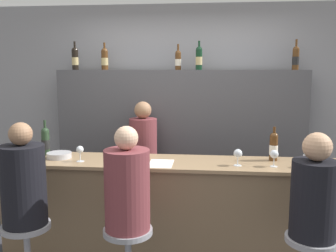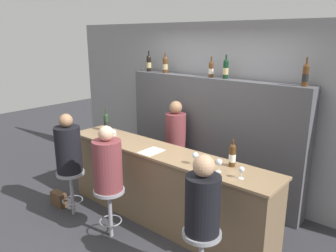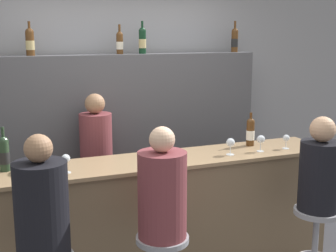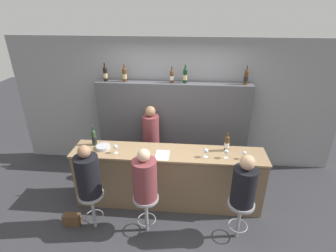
{
  "view_description": "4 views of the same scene",
  "coord_description": "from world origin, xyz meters",
  "px_view_note": "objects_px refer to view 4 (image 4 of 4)",
  "views": [
    {
      "loc": [
        0.32,
        -3.02,
        1.82
      ],
      "look_at": [
        -0.04,
        0.33,
        1.31
      ],
      "focal_mm": 40.0,
      "sensor_mm": 36.0,
      "label": 1
    },
    {
      "loc": [
        2.58,
        -2.65,
        2.41
      ],
      "look_at": [
        0.09,
        0.26,
        1.34
      ],
      "focal_mm": 35.0,
      "sensor_mm": 36.0,
      "label": 2
    },
    {
      "loc": [
        -1.37,
        -3.24,
        2.04
      ],
      "look_at": [
        0.08,
        0.34,
        1.26
      ],
      "focal_mm": 50.0,
      "sensor_mm": 36.0,
      "label": 3
    },
    {
      "loc": [
        0.31,
        -3.3,
        3.15
      ],
      "look_at": [
        -0.0,
        0.29,
        1.44
      ],
      "focal_mm": 28.0,
      "sensor_mm": 36.0,
      "label": 4
    }
  ],
  "objects_px": {
    "wine_glass_1": "(206,151)",
    "handbag": "(72,220)",
    "wine_glass_2": "(226,152)",
    "guest_seated_middle": "(145,178)",
    "wine_bottle_counter_1": "(227,143)",
    "bar_stool_right": "(240,210)",
    "wine_bottle_backbar_1": "(125,74)",
    "wine_glass_3": "(244,153)",
    "metal_bowl": "(103,147)",
    "guest_seated_left": "(88,174)",
    "bar_stool_middle": "(146,204)",
    "wine_glass_0": "(116,147)",
    "bar_stool_left": "(92,201)",
    "wine_bottle_counter_0": "(94,137)",
    "bartender": "(151,145)",
    "guest_seated_right": "(244,184)",
    "wine_bottle_backbar_3": "(185,75)",
    "wine_bottle_backbar_2": "(172,76)",
    "wine_bottle_backbar_4": "(246,77)",
    "wine_bottle_backbar_0": "(105,74)"
  },
  "relations": [
    {
      "from": "guest_seated_right",
      "to": "wine_bottle_backbar_2",
      "type": "bearing_deg",
      "value": 122.13
    },
    {
      "from": "bartender",
      "to": "wine_bottle_backbar_3",
      "type": "bearing_deg",
      "value": 31.0
    },
    {
      "from": "wine_bottle_counter_1",
      "to": "guest_seated_middle",
      "type": "xyz_separation_m",
      "value": [
        -1.19,
        -0.79,
        -0.16
      ]
    },
    {
      "from": "guest_seated_left",
      "to": "bar_stool_middle",
      "type": "height_order",
      "value": "guest_seated_left"
    },
    {
      "from": "metal_bowl",
      "to": "guest_seated_left",
      "type": "relative_size",
      "value": 0.29
    },
    {
      "from": "guest_seated_middle",
      "to": "wine_bottle_backbar_4",
      "type": "bearing_deg",
      "value": 48.58
    },
    {
      "from": "wine_bottle_backbar_1",
      "to": "wine_glass_3",
      "type": "distance_m",
      "value": 2.53
    },
    {
      "from": "wine_glass_2",
      "to": "guest_seated_left",
      "type": "bearing_deg",
      "value": -163.96
    },
    {
      "from": "wine_glass_3",
      "to": "handbag",
      "type": "distance_m",
      "value": 2.83
    },
    {
      "from": "wine_bottle_counter_1",
      "to": "guest_seated_middle",
      "type": "distance_m",
      "value": 1.43
    },
    {
      "from": "wine_bottle_backbar_3",
      "to": "wine_glass_2",
      "type": "relative_size",
      "value": 2.25
    },
    {
      "from": "wine_bottle_backbar_2",
      "to": "handbag",
      "type": "bearing_deg",
      "value": -128.53
    },
    {
      "from": "guest_seated_left",
      "to": "bar_stool_middle",
      "type": "relative_size",
      "value": 1.25
    },
    {
      "from": "wine_bottle_backbar_4",
      "to": "guest_seated_middle",
      "type": "height_order",
      "value": "wine_bottle_backbar_4"
    },
    {
      "from": "wine_glass_0",
      "to": "handbag",
      "type": "relative_size",
      "value": 0.55
    },
    {
      "from": "guest_seated_right",
      "to": "bar_stool_right",
      "type": "bearing_deg",
      "value": 153.43
    },
    {
      "from": "wine_glass_2",
      "to": "metal_bowl",
      "type": "relative_size",
      "value": 0.64
    },
    {
      "from": "wine_bottle_backbar_0",
      "to": "metal_bowl",
      "type": "distance_m",
      "value": 1.44
    },
    {
      "from": "wine_bottle_backbar_3",
      "to": "wine_glass_3",
      "type": "distance_m",
      "value": 1.76
    },
    {
      "from": "wine_bottle_backbar_1",
      "to": "wine_glass_0",
      "type": "bearing_deg",
      "value": -85.87
    },
    {
      "from": "wine_bottle_backbar_3",
      "to": "wine_glass_1",
      "type": "height_order",
      "value": "wine_bottle_backbar_3"
    },
    {
      "from": "wine_bottle_backbar_2",
      "to": "metal_bowl",
      "type": "bearing_deg",
      "value": -133.41
    },
    {
      "from": "bartender",
      "to": "metal_bowl",
      "type": "bearing_deg",
      "value": -132.71
    },
    {
      "from": "wine_bottle_counter_1",
      "to": "bar_stool_right",
      "type": "xyz_separation_m",
      "value": [
        0.16,
        -0.79,
        -0.63
      ]
    },
    {
      "from": "wine_bottle_backbar_4",
      "to": "wine_bottle_backbar_3",
      "type": "bearing_deg",
      "value": -180.0
    },
    {
      "from": "wine_bottle_backbar_2",
      "to": "wine_glass_0",
      "type": "height_order",
      "value": "wine_bottle_backbar_2"
    },
    {
      "from": "wine_glass_0",
      "to": "bar_stool_left",
      "type": "xyz_separation_m",
      "value": [
        -0.25,
        -0.56,
        -0.61
      ]
    },
    {
      "from": "bar_stool_right",
      "to": "guest_seated_left",
      "type": "bearing_deg",
      "value": -180.0
    },
    {
      "from": "wine_bottle_backbar_0",
      "to": "handbag",
      "type": "distance_m",
      "value": 2.57
    },
    {
      "from": "wine_bottle_backbar_3",
      "to": "guest_seated_middle",
      "type": "height_order",
      "value": "wine_bottle_backbar_3"
    },
    {
      "from": "wine_bottle_counter_0",
      "to": "guest_seated_middle",
      "type": "relative_size",
      "value": 0.44
    },
    {
      "from": "wine_glass_2",
      "to": "guest_seated_middle",
      "type": "relative_size",
      "value": 0.19
    },
    {
      "from": "wine_bottle_backbar_4",
      "to": "metal_bowl",
      "type": "height_order",
      "value": "wine_bottle_backbar_4"
    },
    {
      "from": "wine_glass_0",
      "to": "metal_bowl",
      "type": "distance_m",
      "value": 0.28
    },
    {
      "from": "wine_glass_1",
      "to": "handbag",
      "type": "bearing_deg",
      "value": -164.42
    },
    {
      "from": "metal_bowl",
      "to": "guest_seated_left",
      "type": "distance_m",
      "value": 0.68
    },
    {
      "from": "bar_stool_right",
      "to": "handbag",
      "type": "bearing_deg",
      "value": -180.0
    },
    {
      "from": "wine_bottle_backbar_4",
      "to": "wine_glass_2",
      "type": "distance_m",
      "value": 1.52
    },
    {
      "from": "wine_bottle_counter_0",
      "to": "wine_glass_3",
      "type": "relative_size",
      "value": 2.64
    },
    {
      "from": "guest_seated_middle",
      "to": "bar_stool_left",
      "type": "bearing_deg",
      "value": 180.0
    },
    {
      "from": "wine_bottle_counter_0",
      "to": "wine_glass_2",
      "type": "distance_m",
      "value": 2.14
    },
    {
      "from": "bar_stool_left",
      "to": "bartender",
      "type": "height_order",
      "value": "bartender"
    },
    {
      "from": "wine_glass_0",
      "to": "bar_stool_left",
      "type": "relative_size",
      "value": 0.23
    },
    {
      "from": "wine_bottle_counter_0",
      "to": "wine_bottle_backbar_3",
      "type": "height_order",
      "value": "wine_bottle_backbar_3"
    },
    {
      "from": "wine_bottle_counter_0",
      "to": "bartender",
      "type": "xyz_separation_m",
      "value": [
        0.85,
        0.62,
        -0.46
      ]
    },
    {
      "from": "wine_bottle_backbar_0",
      "to": "guest_seated_right",
      "type": "bearing_deg",
      "value": -36.99
    },
    {
      "from": "wine_glass_1",
      "to": "bartender",
      "type": "relative_size",
      "value": 0.1
    },
    {
      "from": "wine_bottle_counter_0",
      "to": "metal_bowl",
      "type": "distance_m",
      "value": 0.24
    },
    {
      "from": "wine_bottle_backbar_4",
      "to": "bar_stool_middle",
      "type": "relative_size",
      "value": 0.53
    },
    {
      "from": "wine_bottle_backbar_2",
      "to": "metal_bowl",
      "type": "distance_m",
      "value": 1.75
    }
  ]
}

